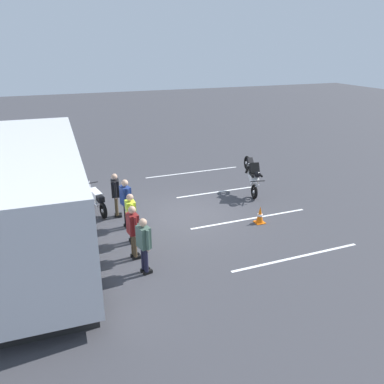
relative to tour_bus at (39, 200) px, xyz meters
name	(u,v)px	position (x,y,z in m)	size (l,w,h in m)	color
ground_plane	(188,215)	(0.79, -5.04, -1.64)	(80.00, 80.00, 0.00)	#38383D
tour_bus	(39,200)	(0.00, 0.00, 0.00)	(9.31, 2.76, 3.25)	silver
spectator_far_left	(144,242)	(-2.47, -2.56, -0.66)	(0.57, 0.38, 1.66)	black
spectator_left	(133,228)	(-1.57, -2.46, -0.65)	(0.58, 0.35, 1.68)	#473823
spectator_centre	(131,214)	(-0.57, -2.62, -0.65)	(0.57, 0.32, 1.66)	black
spectator_right	(126,199)	(0.58, -2.70, -0.60)	(0.58, 0.37, 1.75)	black
spectator_far_right	(115,192)	(1.59, -2.54, -0.66)	(0.58, 0.35, 1.67)	#473823
parked_motorcycle_silver	(97,200)	(2.34, -1.93, -1.16)	(2.04, 0.65, 0.99)	black
stunt_motorcycle	(252,173)	(1.73, -8.21, -0.66)	(2.04, 0.71, 1.62)	black
traffic_cone	(260,215)	(-0.74, -7.18, -1.34)	(0.34, 0.34, 0.63)	orange
bay_line_a	(297,257)	(-3.25, -7.03, -1.64)	(0.16, 4.41, 0.01)	white
bay_line_b	(250,219)	(-0.32, -7.03, -1.64)	(0.16, 4.63, 0.01)	white
bay_line_c	(217,192)	(2.62, -7.03, -1.64)	(0.15, 3.68, 0.01)	white
bay_line_d	(193,172)	(5.55, -7.03, -1.64)	(0.16, 4.81, 0.01)	white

